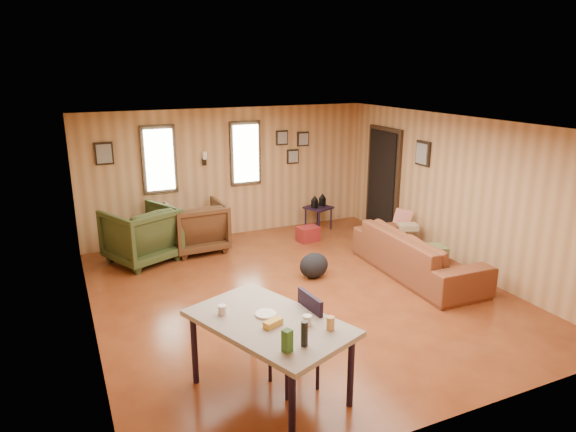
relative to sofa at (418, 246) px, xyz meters
name	(u,v)px	position (x,y,z in m)	size (l,w,h in m)	color
room	(303,206)	(-1.79, 0.39, 0.74)	(5.54, 6.04, 2.44)	brown
sofa	(418,246)	(0.00, 0.00, 0.00)	(2.38, 0.69, 0.93)	brown
recliner_brown	(197,224)	(-2.80, 2.49, 0.01)	(0.93, 0.87, 0.95)	#442814
recliner_green	(141,232)	(-3.77, 2.35, 0.04)	(0.99, 0.92, 1.02)	#303A1A
end_table	(152,235)	(-3.56, 2.58, -0.11)	(0.50, 0.46, 0.64)	black
side_table	(318,206)	(-0.31, 2.68, 0.02)	(0.57, 0.57, 0.71)	black
cooler	(308,234)	(-0.82, 2.11, -0.33)	(0.42, 0.32, 0.28)	maroon
backpack	(314,265)	(-1.51, 0.56, -0.27)	(0.55, 0.49, 0.39)	black
sofa_pillows	(418,235)	(0.28, 0.36, 0.03)	(0.86, 1.66, 0.34)	brown
dining_table	(270,328)	(-3.24, -1.86, 0.27)	(1.45, 1.81, 1.03)	gray
dining_chair	(300,336)	(-2.89, -1.81, 0.08)	(0.47, 0.47, 0.96)	#303A1A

